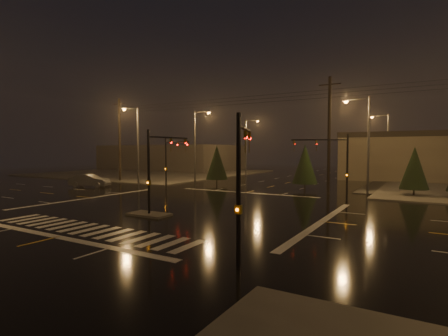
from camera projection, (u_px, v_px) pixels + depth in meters
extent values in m
plane|color=black|center=(184.00, 207.00, 27.86)|extent=(140.00, 140.00, 0.00)
cube|color=#474540|center=(153.00, 173.00, 68.83)|extent=(36.00, 36.00, 0.12)
cube|color=#474540|center=(149.00, 214.00, 24.40)|extent=(3.00, 1.60, 0.15)
cube|color=beige|center=(89.00, 229.00, 20.09)|extent=(15.00, 2.60, 0.01)
cube|color=beige|center=(58.00, 237.00, 18.37)|extent=(16.00, 0.50, 0.01)
cube|color=beige|center=(246.00, 193.00, 37.35)|extent=(16.00, 0.50, 0.01)
cube|color=#453F3C|center=(171.00, 157.00, 81.55)|extent=(30.00, 18.00, 5.60)
cylinder|color=black|center=(149.00, 173.00, 24.25)|extent=(0.18, 0.18, 6.00)
cylinder|color=black|center=(169.00, 138.00, 26.06)|extent=(0.12, 4.50, 0.12)
imported|color=#594707|center=(185.00, 139.00, 27.81)|extent=(0.16, 0.20, 1.00)
cube|color=#594707|center=(149.00, 183.00, 24.29)|extent=(0.25, 0.18, 0.35)
cylinder|color=black|center=(347.00, 167.00, 31.48)|extent=(0.18, 0.18, 6.00)
cylinder|color=black|center=(319.00, 140.00, 31.79)|extent=(4.74, 1.82, 0.12)
imported|color=#594707|center=(294.00, 140.00, 32.19)|extent=(0.24, 0.22, 1.00)
cube|color=#594707|center=(347.00, 175.00, 31.52)|extent=(0.25, 0.18, 0.35)
cylinder|color=black|center=(166.00, 163.00, 42.04)|extent=(0.18, 0.18, 6.00)
cylinder|color=black|center=(177.00, 142.00, 39.99)|extent=(4.74, 1.82, 0.12)
imported|color=#594707|center=(188.00, 142.00, 38.27)|extent=(0.24, 0.22, 1.00)
cube|color=#594707|center=(166.00, 169.00, 42.08)|extent=(0.25, 0.18, 0.35)
cylinder|color=black|center=(238.00, 191.00, 13.36)|extent=(0.18, 0.18, 6.00)
cylinder|color=black|center=(245.00, 129.00, 15.20)|extent=(1.48, 3.80, 0.12)
imported|color=#594707|center=(249.00, 132.00, 16.97)|extent=(0.22, 0.24, 1.00)
cube|color=#594707|center=(238.00, 209.00, 13.40)|extent=(0.25, 0.18, 0.35)
cylinder|color=#38383A|center=(195.00, 147.00, 48.91)|extent=(0.24, 0.24, 10.00)
cylinder|color=#38383A|center=(202.00, 112.00, 48.06)|extent=(2.40, 0.14, 0.14)
cube|color=#38383A|center=(209.00, 112.00, 47.51)|extent=(0.70, 0.30, 0.18)
sphere|color=orange|center=(209.00, 113.00, 47.51)|extent=(0.32, 0.32, 0.32)
cylinder|color=#38383A|center=(246.00, 147.00, 62.71)|extent=(0.24, 0.24, 10.00)
cylinder|color=#38383A|center=(252.00, 120.00, 61.86)|extent=(2.40, 0.14, 0.14)
cube|color=#38383A|center=(258.00, 120.00, 61.31)|extent=(0.70, 0.30, 0.18)
sphere|color=orange|center=(258.00, 121.00, 61.32)|extent=(0.32, 0.32, 0.32)
cylinder|color=#38383A|center=(368.00, 146.00, 35.62)|extent=(0.24, 0.24, 10.00)
cylinder|color=#38383A|center=(357.00, 99.00, 35.97)|extent=(2.40, 0.14, 0.14)
cube|color=#38383A|center=(346.00, 100.00, 36.52)|extent=(0.70, 0.30, 0.18)
sphere|color=orange|center=(346.00, 102.00, 36.53)|extent=(0.32, 0.32, 0.32)
cylinder|color=#38383A|center=(388.00, 147.00, 52.87)|extent=(0.24, 0.24, 10.00)
cylinder|color=#38383A|center=(380.00, 116.00, 53.22)|extent=(2.40, 0.14, 0.14)
cube|color=#38383A|center=(372.00, 116.00, 53.78)|extent=(0.70, 0.30, 0.18)
sphere|color=orange|center=(372.00, 117.00, 53.79)|extent=(0.32, 0.32, 0.32)
cylinder|color=#38383A|center=(138.00, 147.00, 45.57)|extent=(0.24, 0.24, 10.00)
cylinder|color=#38383A|center=(131.00, 109.00, 44.28)|extent=(0.14, 2.40, 0.14)
cube|color=#38383A|center=(124.00, 108.00, 43.33)|extent=(0.30, 0.70, 0.18)
sphere|color=orange|center=(124.00, 109.00, 43.34)|extent=(0.32, 0.32, 0.32)
cylinder|color=black|center=(120.00, 140.00, 50.69)|extent=(0.32, 0.32, 12.00)
cube|color=black|center=(119.00, 104.00, 50.42)|extent=(2.20, 0.12, 0.12)
cylinder|color=black|center=(329.00, 136.00, 35.60)|extent=(0.32, 0.32, 12.00)
cube|color=black|center=(330.00, 84.00, 35.33)|extent=(2.20, 0.12, 0.12)
cylinder|color=black|center=(414.00, 193.00, 34.57)|extent=(0.18, 0.18, 0.70)
cone|color=black|center=(414.00, 168.00, 34.44)|extent=(2.69, 2.69, 4.21)
cylinder|color=black|center=(217.00, 182.00, 46.05)|extent=(0.18, 0.18, 0.70)
cone|color=black|center=(217.00, 162.00, 45.91)|extent=(2.88, 2.88, 4.50)
cylinder|color=black|center=(305.00, 187.00, 40.20)|extent=(0.18, 0.18, 0.70)
cone|color=black|center=(305.00, 164.00, 40.07)|extent=(2.89, 2.89, 4.51)
imported|color=slate|center=(90.00, 181.00, 42.92)|extent=(5.11, 3.42, 1.59)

